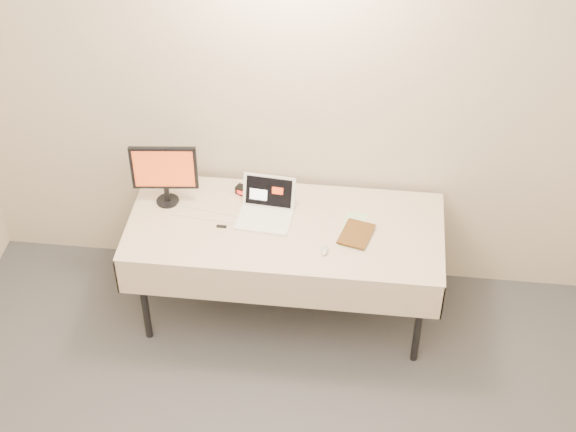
# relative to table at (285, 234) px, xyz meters

# --- Properties ---
(back_wall) EXTENTS (4.00, 0.10, 2.70)m
(back_wall) POSITION_rel_table_xyz_m (0.00, 0.45, 0.67)
(back_wall) COLOR beige
(back_wall) RESTS_ON ground
(table) EXTENTS (1.86, 0.81, 0.74)m
(table) POSITION_rel_table_xyz_m (0.00, 0.00, 0.00)
(table) COLOR black
(table) RESTS_ON ground
(laptop) EXTENTS (0.34, 0.32, 0.21)m
(laptop) POSITION_rel_table_xyz_m (-0.12, 0.08, 0.11)
(laptop) COLOR white
(laptop) RESTS_ON table
(monitor) EXTENTS (0.39, 0.15, 0.40)m
(monitor) POSITION_rel_table_xyz_m (-0.73, 0.14, 0.30)
(monitor) COLOR black
(monitor) RESTS_ON table
(book) EXTENTS (0.17, 0.06, 0.23)m
(book) POSITION_rel_table_xyz_m (0.34, -0.02, 0.18)
(book) COLOR #90581A
(book) RESTS_ON table
(alarm_clock) EXTENTS (0.13, 0.10, 0.05)m
(alarm_clock) POSITION_rel_table_xyz_m (-0.27, 0.26, 0.09)
(alarm_clock) COLOR black
(alarm_clock) RESTS_ON table
(clicker) EXTENTS (0.04, 0.08, 0.02)m
(clicker) POSITION_rel_table_xyz_m (0.25, -0.20, 0.07)
(clicker) COLOR #B8B8BA
(clicker) RESTS_ON table
(paper_form) EXTENTS (0.17, 0.33, 0.00)m
(paper_form) POSITION_rel_table_xyz_m (0.40, 0.01, 0.06)
(paper_form) COLOR #B0D4A8
(paper_form) RESTS_ON table
(usb_dongle) EXTENTS (0.06, 0.02, 0.01)m
(usb_dongle) POSITION_rel_table_xyz_m (-0.37, -0.05, 0.07)
(usb_dongle) COLOR black
(usb_dongle) RESTS_ON table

